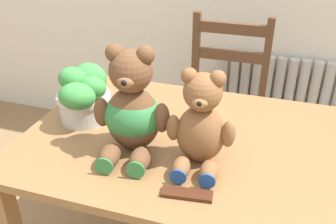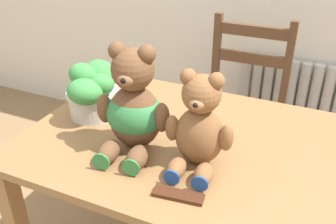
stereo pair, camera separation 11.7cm
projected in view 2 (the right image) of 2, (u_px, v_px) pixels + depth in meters
name	position (u px, v px, depth m)	size (l,w,h in m)	color
radiator	(297.00, 118.00, 2.40)	(0.79, 0.10, 0.68)	beige
dining_table	(186.00, 166.00, 1.39)	(1.13, 0.83, 0.78)	olive
wooden_chair_behind	(241.00, 111.00, 2.10)	(0.44, 0.38, 0.99)	brown
teddy_bear_left	(134.00, 109.00, 1.22)	(0.26, 0.27, 0.36)	brown
teddy_bear_right	(199.00, 127.00, 1.14)	(0.22, 0.22, 0.31)	brown
potted_plant	(93.00, 90.00, 1.43)	(0.20, 0.25, 0.21)	beige
chocolate_bar	(178.00, 195.00, 1.06)	(0.15, 0.04, 0.01)	#472314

